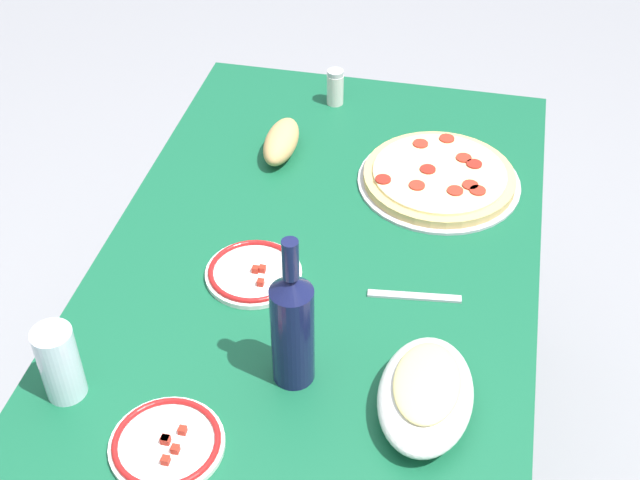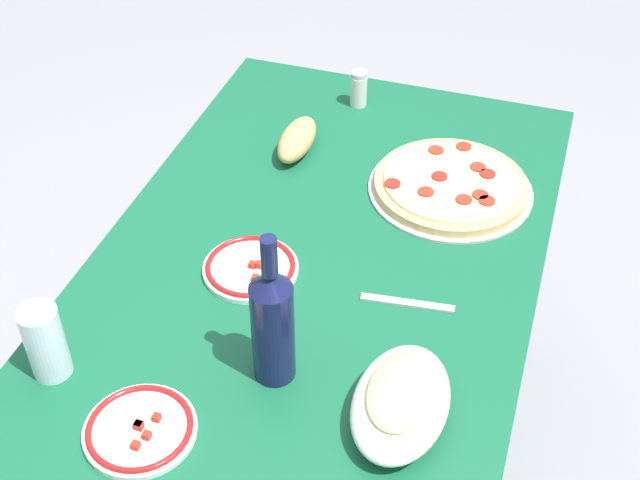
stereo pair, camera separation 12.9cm
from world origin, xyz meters
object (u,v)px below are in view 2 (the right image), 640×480
side_plate_near (251,267)px  spice_shaker (359,89)px  wine_bottle (273,323)px  water_glass (45,342)px  baked_pasta_dish (401,400)px  bread_loaf (297,140)px  side_plate_far (140,429)px  pepperoni_pizza (451,185)px  dining_table (320,298)px

side_plate_near → spice_shaker: spice_shaker is taller
wine_bottle → spice_shaker: size_ratio=3.37×
water_glass → spice_shaker: (-0.95, 0.25, -0.03)m
baked_pasta_dish → bread_loaf: size_ratio=1.45×
water_glass → side_plate_far: (0.07, 0.20, -0.06)m
water_glass → side_plate_near: 0.40m
pepperoni_pizza → side_plate_far: bearing=-23.8°
pepperoni_pizza → water_glass: bearing=-37.5°
dining_table → wine_bottle: size_ratio=4.47×
dining_table → water_glass: (0.42, -0.33, 0.20)m
wine_bottle → water_glass: 0.37m
dining_table → spice_shaker: 0.56m
side_plate_near → spice_shaker: 0.62m
dining_table → side_plate_far: side_plate_far is taller
pepperoni_pizza → bread_loaf: bread_loaf is taller
pepperoni_pizza → spice_shaker: 0.38m
pepperoni_pizza → wine_bottle: 0.61m
baked_pasta_dish → side_plate_far: size_ratio=1.35×
water_glass → spice_shaker: bearing=165.2°
water_glass → side_plate_far: bearing=70.7°
dining_table → water_glass: 0.57m
dining_table → baked_pasta_dish: 0.44m
side_plate_near → bread_loaf: bearing=-173.4°
pepperoni_pizza → dining_table: bearing=-36.7°
wine_bottle → bread_loaf: wine_bottle is taller
dining_table → side_plate_near: 0.20m
wine_bottle → side_plate_far: 0.26m
side_plate_far → bread_loaf: bread_loaf is taller
water_glass → side_plate_near: size_ratio=0.77×
side_plate_near → side_plate_far: (0.40, -0.03, 0.00)m
baked_pasta_dish → side_plate_near: baked_pasta_dish is taller
pepperoni_pizza → spice_shaker: bearing=-133.5°
side_plate_near → side_plate_far: 0.40m
wine_bottle → pepperoni_pizza: bearing=162.9°
dining_table → side_plate_far: bearing=-15.3°
dining_table → spice_shaker: size_ratio=15.09×
water_glass → bread_loaf: 0.74m
dining_table → side_plate_near: size_ratio=7.27×
side_plate_near → bread_loaf: 0.40m
spice_shaker → pepperoni_pizza: bearing=46.5°
side_plate_far → spice_shaker: size_ratio=2.05×
water_glass → spice_shaker: water_glass is taller
dining_table → bread_loaf: bread_loaf is taller
water_glass → side_plate_near: (-0.33, 0.22, -0.06)m
side_plate_near → side_plate_far: size_ratio=1.01×
dining_table → side_plate_far: 0.52m
baked_pasta_dish → bread_loaf: bearing=-148.2°
bread_loaf → spice_shaker: (-0.23, 0.07, 0.01)m
baked_pasta_dish → side_plate_far: (0.16, -0.38, -0.03)m
bread_loaf → spice_shaker: bearing=162.1°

